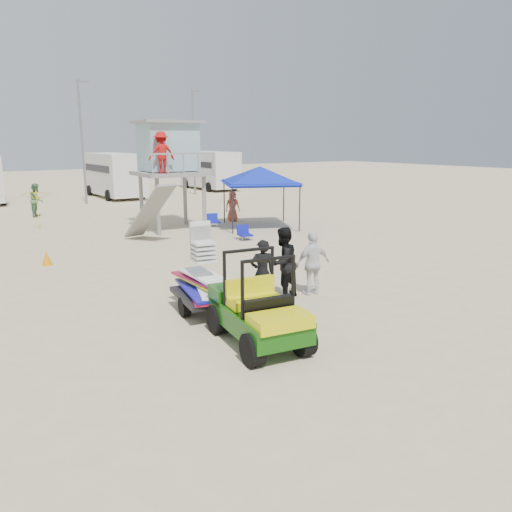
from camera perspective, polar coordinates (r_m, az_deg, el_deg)
ground at (r=10.58m, az=7.05°, el=-10.29°), size 140.00×140.00×0.00m
utility_cart at (r=10.32m, az=0.26°, el=-5.45°), size 1.63×2.70×1.93m
surf_trailer at (r=12.25m, az=-5.93°, el=-2.91°), size 1.54×2.44×2.01m
man_left at (r=12.76m, az=0.71°, el=-1.95°), size 0.74×0.60×1.74m
man_mid at (r=13.42m, az=3.07°, el=-0.79°), size 1.08×0.92×1.94m
man_right at (r=13.77m, az=6.52°, el=-0.86°), size 1.08×0.56×1.77m
lifeguard_tower at (r=24.12m, az=-10.08°, el=11.72°), size 3.27×3.27×4.96m
canopy_blue at (r=24.45m, az=0.47°, el=9.88°), size 4.37×4.37×3.37m
umbrella_b at (r=26.16m, az=-23.63°, el=4.87°), size 2.32×2.35×1.89m
cone_far at (r=18.54m, az=-22.81°, el=-0.20°), size 0.34×0.34×0.50m
beach_chair_b at (r=21.49m, az=-1.36°, el=2.69°), size 0.64×0.69×0.64m
beach_chair_c at (r=24.99m, az=-4.89°, el=4.11°), size 0.69×0.76×0.64m
rv_mid_right at (r=39.34m, az=-15.93°, el=9.10°), size 2.64×7.00×3.25m
rv_far_right at (r=44.35m, az=-5.35°, el=9.92°), size 2.64×6.60×3.25m
light_pole_left at (r=35.53m, az=-19.25°, el=12.06°), size 0.14×0.14×8.00m
light_pole_right at (r=40.24m, az=-7.12°, el=12.70°), size 0.14×0.14×8.00m
distant_beachgoers at (r=28.80m, az=-17.13°, el=5.91°), size 9.14×8.49×1.86m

